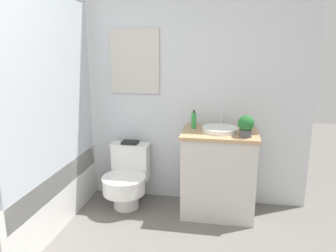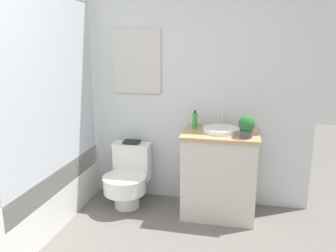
{
  "view_description": "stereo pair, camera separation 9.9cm",
  "coord_description": "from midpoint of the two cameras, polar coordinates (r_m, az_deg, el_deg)",
  "views": [
    {
      "loc": [
        0.83,
        -1.05,
        1.55
      ],
      "look_at": [
        0.34,
        1.67,
        0.88
      ],
      "focal_mm": 35.0,
      "sensor_mm": 36.0,
      "label": 1
    },
    {
      "loc": [
        0.93,
        -1.03,
        1.55
      ],
      "look_at": [
        0.34,
        1.67,
        0.88
      ],
      "focal_mm": 35.0,
      "sensor_mm": 36.0,
      "label": 2
    }
  ],
  "objects": [
    {
      "name": "potted_plant",
      "position": [
        2.85,
        14.47,
        0.01
      ],
      "size": [
        0.14,
        0.14,
        0.19
      ],
      "color": "#4C4C51",
      "rests_on": "vanity"
    },
    {
      "name": "vanity",
      "position": [
        3.12,
        9.79,
        -8.2
      ],
      "size": [
        0.69,
        0.49,
        0.8
      ],
      "color": "beige",
      "rests_on": "ground_plane"
    },
    {
      "name": "book_on_tank",
      "position": [
        3.32,
        -5.49,
        -2.79
      ],
      "size": [
        0.16,
        0.12,
        0.02
      ],
      "color": "black",
      "rests_on": "toilet"
    },
    {
      "name": "sink",
      "position": [
        3.01,
        10.13,
        -0.65
      ],
      "size": [
        0.33,
        0.36,
        0.13
      ],
      "color": "white",
      "rests_on": "vanity"
    },
    {
      "name": "toilet",
      "position": [
        3.3,
        -6.12,
        -8.95
      ],
      "size": [
        0.42,
        0.53,
        0.6
      ],
      "color": "white",
      "rests_on": "ground_plane"
    },
    {
      "name": "soap_bottle",
      "position": [
        3.09,
        5.61,
        0.96
      ],
      "size": [
        0.05,
        0.05,
        0.17
      ],
      "color": "green",
      "rests_on": "vanity"
    },
    {
      "name": "wall_back",
      "position": [
        3.31,
        -3.19,
        8.49
      ],
      "size": [
        3.26,
        0.07,
        2.5
      ],
      "color": "silver",
      "rests_on": "ground_plane"
    },
    {
      "name": "shower_area",
      "position": [
        3.17,
        -21.62,
        -10.26
      ],
      "size": [
        0.6,
        1.55,
        1.98
      ],
      "color": "white",
      "rests_on": "ground_plane"
    }
  ]
}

